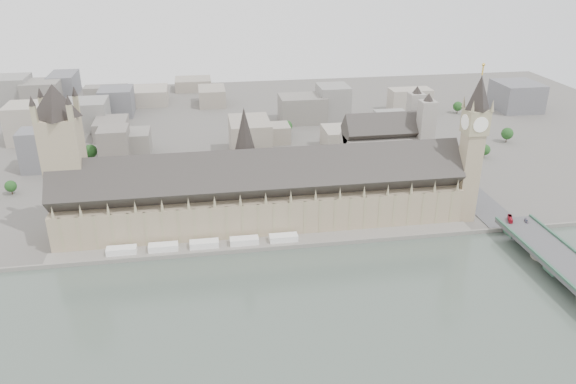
{
  "coord_description": "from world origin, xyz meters",
  "views": [
    {
      "loc": [
        -37.21,
        -316.91,
        175.96
      ],
      "look_at": [
        17.58,
        21.93,
        22.56
      ],
      "focal_mm": 35.0,
      "sensor_mm": 36.0,
      "label": 1
    }
  ],
  "objects": [
    {
      "name": "ground",
      "position": [
        0.0,
        0.0,
        0.0
      ],
      "size": [
        900.0,
        900.0,
        0.0
      ],
      "primitive_type": "plane",
      "color": "#595651",
      "rests_on": "ground"
    },
    {
      "name": "embankment_wall",
      "position": [
        0.0,
        -15.0,
        1.5
      ],
      "size": [
        600.0,
        1.5,
        3.0
      ],
      "primitive_type": "cube",
      "color": "gray",
      "rests_on": "ground"
    },
    {
      "name": "river_terrace",
      "position": [
        0.0,
        -7.5,
        1.0
      ],
      "size": [
        270.0,
        15.0,
        2.0
      ],
      "primitive_type": "cube",
      "color": "gray",
      "rests_on": "ground"
    },
    {
      "name": "terrace_tents",
      "position": [
        -40.0,
        -7.0,
        4.0
      ],
      "size": [
        118.0,
        7.0,
        4.0
      ],
      "color": "white",
      "rests_on": "river_terrace"
    },
    {
      "name": "palace_of_westminster",
      "position": [
        0.0,
        19.7,
        22.71
      ],
      "size": [
        265.0,
        40.73,
        55.44
      ],
      "color": "gray",
      "rests_on": "ground"
    },
    {
      "name": "elizabeth_tower",
      "position": [
        138.0,
        8.0,
        58.09
      ],
      "size": [
        17.0,
        17.0,
        107.5
      ],
      "color": "gray",
      "rests_on": "ground"
    },
    {
      "name": "victoria_tower",
      "position": [
        -122.0,
        26.0,
        55.2
      ],
      "size": [
        30.0,
        30.0,
        100.0
      ],
      "color": "gray",
      "rests_on": "ground"
    },
    {
      "name": "central_tower",
      "position": [
        -10.0,
        26.0,
        57.92
      ],
      "size": [
        13.0,
        13.0,
        48.0
      ],
      "color": "#827859",
      "rests_on": "ground"
    },
    {
      "name": "westminster_abbey",
      "position": [
        110.92,
        95.0,
        25.08
      ],
      "size": [
        68.0,
        36.0,
        64.0
      ],
      "color": "gray",
      "rests_on": "ground"
    },
    {
      "name": "city_skyline_inland",
      "position": [
        0.0,
        245.0,
        19.0
      ],
      "size": [
        720.0,
        360.0,
        38.0
      ],
      "primitive_type": null,
      "color": "gray",
      "rests_on": "ground"
    },
    {
      "name": "park_trees",
      "position": [
        -10.0,
        60.0,
        7.5
      ],
      "size": [
        110.0,
        30.0,
        15.0
      ],
      "primitive_type": null,
      "color": "#163F17",
      "rests_on": "ground"
    },
    {
      "name": "red_bus_north",
      "position": [
        157.19,
        -18.99,
        11.63
      ],
      "size": [
        6.09,
        9.98,
        2.75
      ],
      "primitive_type": "imported",
      "rotation": [
        0.0,
        0.0,
        -0.41
      ],
      "color": "#B61427",
      "rests_on": "westminster_bridge"
    },
    {
      "name": "car_approach",
      "position": [
        166.82,
        -22.21,
        10.93
      ],
      "size": [
        3.4,
        5.08,
        1.37
      ],
      "primitive_type": "imported",
      "rotation": [
        0.0,
        0.0,
        -0.34
      ],
      "color": "gray",
      "rests_on": "westminster_bridge"
    }
  ]
}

